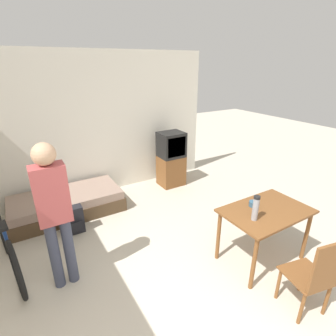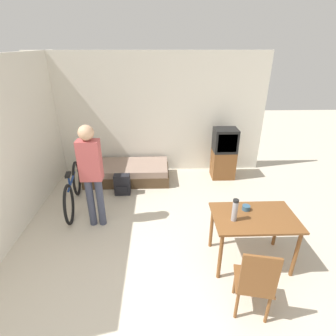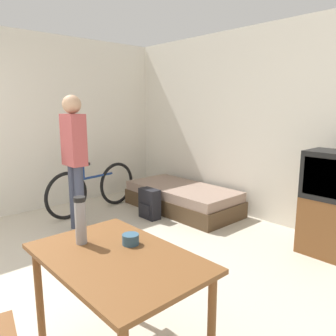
# 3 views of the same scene
# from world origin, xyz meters

# --- Properties ---
(ground_plane) EXTENTS (20.00, 20.00, 0.00)m
(ground_plane) POSITION_xyz_m (0.00, 0.00, 0.00)
(ground_plane) COLOR beige
(wall_back) EXTENTS (5.19, 0.06, 2.70)m
(wall_back) POSITION_xyz_m (0.00, 3.93, 1.35)
(wall_back) COLOR silver
(wall_back) RESTS_ON ground_plane
(wall_left) EXTENTS (0.06, 4.90, 2.70)m
(wall_left) POSITION_xyz_m (-2.12, 1.95, 1.35)
(wall_left) COLOR silver
(wall_left) RESTS_ON ground_plane
(daybed) EXTENTS (1.85, 0.89, 0.38)m
(daybed) POSITION_xyz_m (-0.54, 3.37, 0.19)
(daybed) COLOR #4C3823
(daybed) RESTS_ON ground_plane
(tv) EXTENTS (0.51, 0.43, 1.16)m
(tv) POSITION_xyz_m (1.64, 3.45, 0.58)
(tv) COLOR brown
(tv) RESTS_ON ground_plane
(dining_table) EXTENTS (1.10, 0.72, 0.75)m
(dining_table) POSITION_xyz_m (1.44, 0.85, 0.65)
(dining_table) COLOR brown
(dining_table) RESTS_ON ground_plane
(wooden_chair) EXTENTS (0.48, 0.48, 0.96)m
(wooden_chair) POSITION_xyz_m (1.20, 0.01, 0.53)
(wooden_chair) COLOR brown
(wooden_chair) RESTS_ON ground_plane
(bicycle) EXTENTS (0.28, 1.65, 0.78)m
(bicycle) POSITION_xyz_m (-1.43, 2.32, 0.36)
(bicycle) COLOR black
(bicycle) RESTS_ON ground_plane
(person_standing) EXTENTS (0.34, 0.24, 1.76)m
(person_standing) POSITION_xyz_m (-0.89, 1.76, 1.04)
(person_standing) COLOR #3D4256
(person_standing) RESTS_ON ground_plane
(thermos_flask) EXTENTS (0.07, 0.07, 0.31)m
(thermos_flask) POSITION_xyz_m (1.14, 0.78, 0.92)
(thermos_flask) COLOR #99999E
(thermos_flask) RESTS_ON dining_table
(mate_bowl) EXTENTS (0.11, 0.11, 0.07)m
(mate_bowl) POSITION_xyz_m (1.36, 1.01, 0.79)
(mate_bowl) COLOR #335670
(mate_bowl) RESTS_ON dining_table
(backpack) EXTENTS (0.32, 0.20, 0.44)m
(backpack) POSITION_xyz_m (-0.58, 2.74, 0.22)
(backpack) COLOR black
(backpack) RESTS_ON ground_plane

